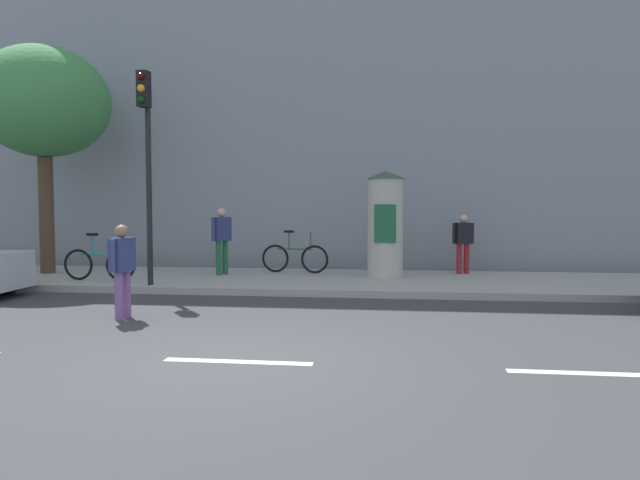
# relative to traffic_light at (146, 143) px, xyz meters

# --- Properties ---
(ground_plane) EXTENTS (80.00, 80.00, 0.00)m
(ground_plane) POSITION_rel_traffic_light_xyz_m (3.39, -5.24, -3.19)
(ground_plane) COLOR #38383A
(sidewalk_curb) EXTENTS (36.00, 4.00, 0.15)m
(sidewalk_curb) POSITION_rel_traffic_light_xyz_m (3.39, 1.76, -3.11)
(sidewalk_curb) COLOR #9E9B93
(sidewalk_curb) RESTS_ON ground_plane
(lane_markings) EXTENTS (25.80, 0.16, 0.01)m
(lane_markings) POSITION_rel_traffic_light_xyz_m (3.39, -5.24, -3.19)
(lane_markings) COLOR silver
(lane_markings) RESTS_ON ground_plane
(building_backdrop) EXTENTS (36.00, 5.00, 11.16)m
(building_backdrop) POSITION_rel_traffic_light_xyz_m (3.39, 6.76, 2.39)
(building_backdrop) COLOR gray
(building_backdrop) RESTS_ON ground_plane
(traffic_light) EXTENTS (0.24, 0.45, 4.54)m
(traffic_light) POSITION_rel_traffic_light_xyz_m (0.00, 0.00, 0.00)
(traffic_light) COLOR black
(traffic_light) RESTS_ON sidewalk_curb
(poster_column) EXTENTS (0.94, 0.94, 2.57)m
(poster_column) POSITION_rel_traffic_light_xyz_m (5.04, 2.21, -1.74)
(poster_column) COLOR #B2ADA3
(poster_column) RESTS_ON sidewalk_curb
(street_tree) EXTENTS (3.27, 3.27, 5.73)m
(street_tree) POSITION_rel_traffic_light_xyz_m (-3.55, 1.97, 1.27)
(street_tree) COLOR #4C3826
(street_tree) RESTS_ON sidewalk_curb
(pedestrian_in_light_jacket) EXTENTS (0.29, 0.62, 1.55)m
(pedestrian_in_light_jacket) POSITION_rel_traffic_light_xyz_m (0.80, -2.86, -2.28)
(pedestrian_in_light_jacket) COLOR #724C84
(pedestrian_in_light_jacket) RESTS_ON ground_plane
(pedestrian_with_bag) EXTENTS (0.43, 0.59, 1.67)m
(pedestrian_with_bag) POSITION_rel_traffic_light_xyz_m (0.99, 2.15, -2.05)
(pedestrian_with_bag) COLOR #1E5938
(pedestrian_with_bag) RESTS_ON sidewalk_curb
(pedestrian_tallest) EXTENTS (0.55, 0.47, 1.50)m
(pedestrian_tallest) POSITION_rel_traffic_light_xyz_m (6.99, 3.12, -2.16)
(pedestrian_tallest) COLOR maroon
(pedestrian_tallest) RESTS_ON sidewalk_curb
(bicycle_leaning) EXTENTS (1.77, 0.13, 1.09)m
(bicycle_leaning) POSITION_rel_traffic_light_xyz_m (-1.47, 0.66, -2.65)
(bicycle_leaning) COLOR black
(bicycle_leaning) RESTS_ON sidewalk_curb
(bicycle_upright) EXTENTS (1.76, 0.27, 1.09)m
(bicycle_upright) POSITION_rel_traffic_light_xyz_m (2.73, 2.76, -2.65)
(bicycle_upright) COLOR black
(bicycle_upright) RESTS_ON sidewalk_curb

